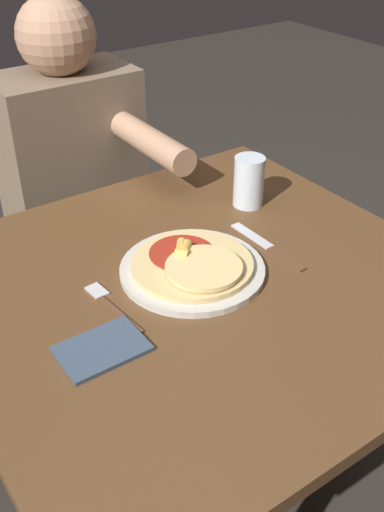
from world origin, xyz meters
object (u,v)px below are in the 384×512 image
Objects in this scene: pizza at (194,264)px; person_diner at (74,171)px; fork at (110,305)px; knife at (268,247)px; plate at (192,270)px; drinking_glass at (249,181)px; dining_table at (200,324)px.

pizza is 0.21× the size of person_diner.
knife is (0.37, -0.02, 0.00)m from fork.
person_diner is (0.06, 0.68, -0.07)m from plate.
drinking_glass reaches higher than pizza.
pizza is (0.00, -0.01, 0.02)m from plate.
drinking_glass is at bearing 29.99° from plate.
drinking_glass is 0.10× the size of person_diner.
pizza is 0.19m from knife.
plate is 0.19m from knife.
knife is (0.19, -0.02, -0.00)m from plate.
knife is at bearing 2.71° from dining_table.
knife is at bearing -116.05° from drinking_glass.
dining_table is at bearing -88.41° from plate.
drinking_glass reaches higher than knife.
knife reaches higher than dining_table.
knife is at bearing -3.86° from pizza.
plate is at bearing 0.18° from fork.
person_diner is at bearing 85.29° from dining_table.
drinking_glass is at bearing 34.15° from dining_table.
dining_table is 0.37m from drinking_glass.
dining_table is 5.43× the size of fork.
fork is at bearing -109.84° from person_diner.
knife is (0.18, 0.01, 0.12)m from dining_table.
plate is at bearing -150.01° from drinking_glass.
pizza is 1.37× the size of fork.
fork and knife have the same top height.
drinking_glass is at bearing 63.95° from knife.
drinking_glass is (0.27, 0.18, 0.18)m from dining_table.
drinking_glass is (0.27, 0.16, 0.05)m from plate.
dining_table is 0.83× the size of person_diner.
person_diner reaches higher than dining_table.
pizza is at bearing -149.12° from drinking_glass.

